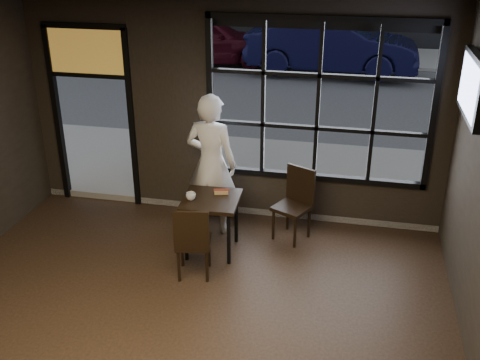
% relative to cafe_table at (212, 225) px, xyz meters
% --- Properties ---
extents(ceiling, '(6.00, 7.00, 0.02)m').
position_rel_cafe_table_xyz_m(ceiling, '(0.02, -2.38, 2.82)').
color(ceiling, black).
rests_on(ceiling, ground).
extents(window_frame, '(3.06, 0.12, 2.28)m').
position_rel_cafe_table_xyz_m(window_frame, '(1.22, 1.12, 1.41)').
color(window_frame, black).
rests_on(window_frame, ground).
extents(stained_transom, '(1.20, 0.06, 0.70)m').
position_rel_cafe_table_xyz_m(stained_transom, '(-2.08, 1.12, 1.96)').
color(stained_transom, orange).
rests_on(stained_transom, ground).
extents(street_asphalt, '(60.00, 41.00, 0.04)m').
position_rel_cafe_table_xyz_m(street_asphalt, '(0.02, 21.62, -0.41)').
color(street_asphalt, '#545456').
rests_on(street_asphalt, ground).
extents(cafe_table, '(0.75, 0.75, 0.78)m').
position_rel_cafe_table_xyz_m(cafe_table, '(0.00, 0.00, 0.00)').
color(cafe_table, black).
rests_on(cafe_table, floor).
extents(chair_near, '(0.49, 0.49, 0.97)m').
position_rel_cafe_table_xyz_m(chair_near, '(-0.08, -0.58, 0.10)').
color(chair_near, black).
rests_on(chair_near, floor).
extents(chair_window, '(0.58, 0.58, 1.01)m').
position_rel_cafe_table_xyz_m(chair_window, '(0.99, 0.54, 0.12)').
color(chair_window, black).
rests_on(chair_window, floor).
extents(man, '(0.78, 0.57, 1.98)m').
position_rel_cafe_table_xyz_m(man, '(-0.15, 0.60, 0.60)').
color(man, white).
rests_on(man, floor).
extents(hotdog, '(0.21, 0.12, 0.06)m').
position_rel_cafe_table_xyz_m(hotdog, '(0.10, 0.16, 0.41)').
color(hotdog, tan).
rests_on(hotdog, cafe_table).
extents(cup, '(0.13, 0.13, 0.10)m').
position_rel_cafe_table_xyz_m(cup, '(-0.24, -0.09, 0.43)').
color(cup, silver).
rests_on(cup, cafe_table).
extents(tv, '(0.13, 1.18, 0.69)m').
position_rel_cafe_table_xyz_m(tv, '(2.95, 0.12, 1.98)').
color(tv, black).
rests_on(tv, wall_right).
extents(navy_car, '(4.88, 1.91, 1.58)m').
position_rel_cafe_table_xyz_m(navy_car, '(0.92, 9.96, 0.50)').
color(navy_car, black).
rests_on(navy_car, street_asphalt).
extents(maroon_car, '(4.65, 2.58, 1.50)m').
position_rel_cafe_table_xyz_m(maroon_car, '(-2.92, 10.33, 0.46)').
color(maroon_car, '#360711').
rests_on(maroon_car, street_asphalt).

